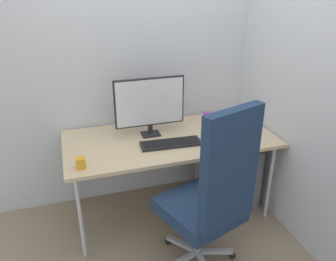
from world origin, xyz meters
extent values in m
plane|color=gray|center=(0.00, 0.00, 0.00)|extent=(8.00, 8.00, 0.00)
cube|color=silver|center=(0.00, 0.43, 1.40)|extent=(3.42, 0.04, 2.80)
cube|color=silver|center=(0.87, -0.25, 1.40)|extent=(0.04, 2.54, 2.80)
cube|color=#D1B78C|center=(0.00, 0.00, 0.71)|extent=(1.68, 0.80, 0.03)
cylinder|color=silver|center=(-0.77, -0.33, 0.35)|extent=(0.03, 0.03, 0.69)
cylinder|color=silver|center=(0.77, -0.33, 0.35)|extent=(0.03, 0.03, 0.69)
cylinder|color=silver|center=(-0.77, 0.33, 0.35)|extent=(0.03, 0.03, 0.69)
cylinder|color=silver|center=(0.77, 0.33, 0.35)|extent=(0.03, 0.03, 0.69)
cube|color=#B2B5BA|center=(-0.11, -0.65, 0.07)|extent=(0.26, 0.12, 0.03)
sphere|color=black|center=(0.27, -0.69, 0.03)|extent=(0.05, 0.05, 0.05)
cube|color=#B2B5BA|center=(0.14, -0.65, 0.07)|extent=(0.26, 0.11, 0.03)
sphere|color=black|center=(0.17, -0.39, 0.03)|extent=(0.05, 0.05, 0.05)
cube|color=#B2B5BA|center=(0.09, -0.50, 0.07)|extent=(0.18, 0.24, 0.03)
sphere|color=black|center=(-0.14, -0.40, 0.03)|extent=(0.05, 0.05, 0.05)
cube|color=#B2B5BA|center=(-0.06, -0.50, 0.07)|extent=(0.19, 0.23, 0.03)
cylinder|color=#B2B5BA|center=(0.02, -0.61, 0.24)|extent=(0.04, 0.04, 0.32)
cube|color=navy|center=(0.02, -0.61, 0.45)|extent=(0.60, 0.62, 0.10)
cube|color=navy|center=(0.10, -0.84, 0.88)|extent=(0.42, 0.20, 0.76)
cube|color=slate|center=(0.55, 0.01, 0.28)|extent=(0.44, 0.46, 0.57)
cube|color=#262628|center=(0.55, -0.22, 0.40)|extent=(0.22, 0.01, 0.02)
cube|color=black|center=(-0.13, 0.09, 0.73)|extent=(0.15, 0.12, 0.01)
cube|color=black|center=(-0.13, 0.10, 0.77)|extent=(0.04, 0.02, 0.08)
cube|color=black|center=(-0.13, 0.11, 1.00)|extent=(0.57, 0.02, 0.39)
cube|color=silver|center=(-0.13, 0.09, 1.00)|extent=(0.54, 0.01, 0.37)
cube|color=black|center=(-0.03, -0.13, 0.73)|extent=(0.48, 0.18, 0.02)
cube|color=black|center=(-0.03, -0.13, 0.74)|extent=(0.44, 0.14, 0.00)
ellipsoid|color=gray|center=(0.37, -0.06, 0.74)|extent=(0.07, 0.11, 0.04)
cylinder|color=gray|center=(0.65, 0.07, 0.76)|extent=(0.09, 0.09, 0.09)
cylinder|color=silver|center=(0.64, 0.07, 0.83)|extent=(0.03, 0.01, 0.13)
cylinder|color=silver|center=(0.66, 0.07, 0.83)|extent=(0.03, 0.01, 0.13)
torus|color=#333338|center=(0.65, 0.07, 0.77)|extent=(0.03, 0.04, 0.01)
cylinder|color=red|center=(0.66, 0.06, 0.82)|extent=(0.02, 0.01, 0.15)
cube|color=beige|center=(0.57, -0.18, 0.73)|extent=(0.21, 0.20, 0.01)
cylinder|color=purple|center=(0.42, 0.21, 0.77)|extent=(0.07, 0.07, 0.09)
torus|color=purple|center=(0.47, 0.21, 0.77)|extent=(0.05, 0.01, 0.05)
cube|color=orange|center=(-0.72, -0.28, 0.76)|extent=(0.06, 0.06, 0.08)
camera|label=1|loc=(-0.76, -2.36, 1.91)|focal=36.40mm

